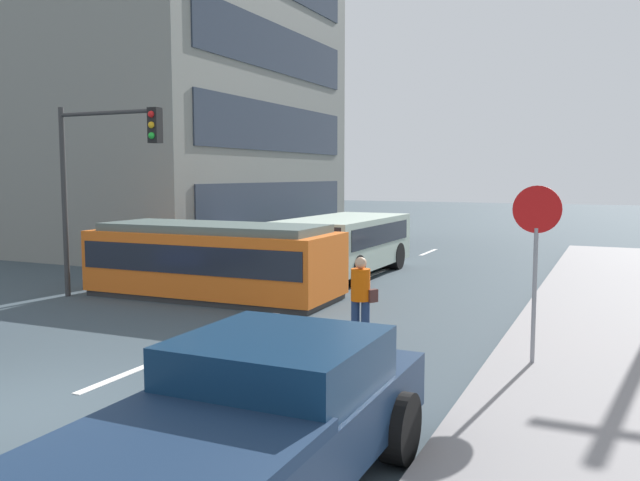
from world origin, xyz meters
TOP-DOWN VIEW (x-y plane):
  - ground_plane at (0.00, 10.00)m, footprint 120.00×120.00m
  - sidewalk_curb_right at (6.80, 6.00)m, footprint 3.20×36.00m
  - lane_stripe_1 at (0.00, 2.00)m, footprint 0.16×2.40m
  - lane_stripe_2 at (0.00, 6.00)m, footprint 0.16×2.40m
  - lane_stripe_3 at (0.00, 14.09)m, footprint 0.16×2.40m
  - lane_stripe_4 at (0.00, 20.09)m, footprint 0.16×2.40m
  - corner_building at (-13.36, 18.09)m, footprint 15.04×14.21m
  - streetcar_tram at (-2.47, 8.09)m, footprint 6.61×2.65m
  - city_bus at (-0.86, 13.09)m, footprint 2.60×5.83m
  - pedestrian_crossing at (2.77, 5.13)m, footprint 0.49×0.36m
  - pickup_truck_parked at (3.98, -0.87)m, footprint 2.29×5.01m
  - parked_sedan_mid at (-4.85, 12.05)m, footprint 2.10×4.54m
  - parked_sedan_far at (-5.25, 18.97)m, footprint 1.93×4.45m
  - stop_sign at (5.90, 4.79)m, footprint 0.76×0.07m
  - traffic_light_mast at (-4.77, 6.57)m, footprint 3.20×0.33m

SIDE VIEW (x-z plane):
  - ground_plane at x=0.00m, z-range 0.00..0.00m
  - lane_stripe_1 at x=0.00m, z-range 0.00..0.01m
  - lane_stripe_2 at x=0.00m, z-range 0.00..0.01m
  - lane_stripe_3 at x=0.00m, z-range 0.00..0.01m
  - lane_stripe_4 at x=0.00m, z-range 0.00..0.01m
  - sidewalk_curb_right at x=6.80m, z-range 0.00..0.14m
  - parked_sedan_far at x=-5.25m, z-range 0.03..1.22m
  - parked_sedan_mid at x=-4.85m, z-range 0.03..1.22m
  - pickup_truck_parked at x=3.98m, z-range 0.02..1.57m
  - pedestrian_crossing at x=2.77m, z-range 0.11..1.78m
  - streetcar_tram at x=-2.47m, z-range 0.03..1.96m
  - city_bus at x=-0.86m, z-range 0.14..1.98m
  - stop_sign at x=5.90m, z-range 0.75..3.63m
  - traffic_light_mast at x=-4.77m, z-range 1.02..5.93m
  - corner_building at x=-13.36m, z-range 0.00..19.20m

